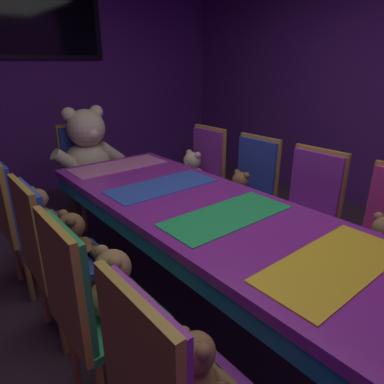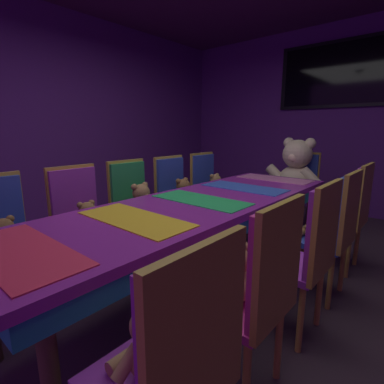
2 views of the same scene
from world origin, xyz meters
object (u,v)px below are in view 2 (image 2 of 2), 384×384
at_px(teddy_left_0, 5,241).
at_px(teddy_right_0, 149,345).
at_px(teddy_right_1, 234,276).
at_px(chair_right_4, 353,207).
at_px(chair_right_2, 310,246).
at_px(teddy_right_4, 335,204).
at_px(teddy_right_3, 316,222).
at_px(chair_left_1, 79,214).
at_px(banquet_table, 201,211).
at_px(teddy_left_4, 216,187).
at_px(teddy_left_1, 88,220).
at_px(king_teddy_bear, 296,171).
at_px(chair_right_1, 261,283).
at_px(teddy_left_2, 142,203).
at_px(chair_left_3, 174,192).
at_px(chair_right_0, 180,359).
at_px(chair_right_3, 337,224).
at_px(wall_tv, 336,74).
at_px(teddy_left_3, 184,195).
at_px(chair_left_4, 206,184).
at_px(throne_chair, 300,182).
at_px(chair_left_2, 132,201).

bearing_deg(teddy_left_0, teddy_right_0, -0.06).
bearing_deg(teddy_right_1, chair_right_4, -94.68).
distance_m(chair_right_2, teddy_right_4, 1.15).
distance_m(teddy_right_0, teddy_right_3, 1.69).
bearing_deg(chair_left_1, teddy_left_0, -75.33).
relative_size(banquet_table, teddy_left_4, 9.89).
distance_m(teddy_left_1, king_teddy_bear, 2.52).
bearing_deg(teddy_right_3, king_teddy_bear, -62.10).
xyz_separation_m(chair_right_1, king_teddy_bear, (-0.82, 2.44, 0.16)).
bearing_deg(teddy_left_2, chair_right_4, 36.80).
height_order(chair_left_3, teddy_right_1, chair_left_3).
relative_size(chair_right_0, chair_right_3, 1.00).
bearing_deg(wall_tv, teddy_left_3, -104.90).
bearing_deg(teddy_left_1, chair_left_1, 180.00).
bearing_deg(chair_left_4, teddy_left_4, 0.00).
relative_size(banquet_table, chair_right_2, 3.03).
relative_size(banquet_table, teddy_left_3, 9.20).
bearing_deg(teddy_right_0, chair_right_2, -96.53).
distance_m(chair_left_1, king_teddy_bear, 2.56).
height_order(chair_right_0, chair_right_4, same).
distance_m(chair_left_4, chair_right_1, 2.39).
xyz_separation_m(throne_chair, king_teddy_bear, (0.00, -0.17, 0.16)).
bearing_deg(teddy_right_4, chair_right_3, 105.95).
relative_size(chair_right_0, teddy_right_0, 3.61).
bearing_deg(teddy_left_1, teddy_left_3, 89.55).
bearing_deg(chair_left_4, chair_left_2, -90.61).
height_order(teddy_right_4, king_teddy_bear, king_teddy_bear).
height_order(teddy_right_0, chair_right_4, chair_right_4).
distance_m(chair_left_2, teddy_right_0, 1.93).
distance_m(chair_right_0, teddy_right_1, 0.59).
relative_size(teddy_right_0, king_teddy_bear, 0.36).
relative_size(chair_left_2, chair_right_4, 1.00).
relative_size(chair_left_4, teddy_right_4, 2.85).
height_order(teddy_left_0, chair_right_4, chair_right_4).
xyz_separation_m(chair_left_2, teddy_right_4, (1.52, 1.14, 0.00)).
relative_size(chair_right_2, wall_tv, 0.61).
bearing_deg(chair_left_4, chair_left_1, -89.82).
relative_size(banquet_table, chair_left_2, 3.03).
bearing_deg(king_teddy_bear, chair_right_1, 18.60).
distance_m(chair_right_4, throne_chair, 1.22).
bearing_deg(teddy_left_1, teddy_right_0, -22.81).
bearing_deg(chair_right_4, chair_left_4, -0.27).
height_order(teddy_right_4, throne_chair, throne_chair).
xyz_separation_m(teddy_left_2, teddy_left_4, (0.01, 1.14, -0.02)).
distance_m(teddy_left_0, chair_right_4, 2.72).
bearing_deg(teddy_left_3, chair_right_2, -20.05).
bearing_deg(teddy_left_3, teddy_left_0, -89.93).
distance_m(banquet_table, teddy_left_4, 1.34).
xyz_separation_m(teddy_left_1, king_teddy_bear, (0.69, 2.42, 0.19)).
xyz_separation_m(teddy_right_1, chair_right_4, (0.14, 1.71, 0.02)).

